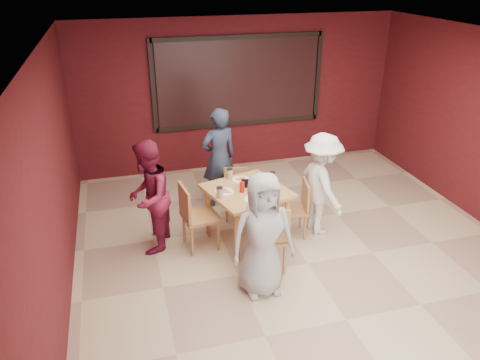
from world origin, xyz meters
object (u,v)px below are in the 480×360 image
object	(u,v)px
chair_back	(236,190)
chair_front	(269,236)
diner_left	(149,197)
dining_table	(247,196)
chair_left	(194,213)
diner_front	(263,235)
chair_right	(297,205)
diner_back	(219,158)
diner_right	(321,184)

from	to	relation	value
chair_back	chair_front	bearing A→B (deg)	-89.68
diner_left	chair_front	bearing A→B (deg)	73.47
dining_table	diner_left	bearing A→B (deg)	173.89
dining_table	chair_front	bearing A→B (deg)	-86.76
chair_left	diner_left	distance (m)	0.65
chair_left	diner_front	distance (m)	1.30
diner_left	dining_table	bearing A→B (deg)	102.45
dining_table	diner_front	xyz separation A→B (m)	(-0.14, -1.15, 0.08)
chair_right	diner_back	distance (m)	1.55
chair_left	chair_back	bearing A→B (deg)	43.66
dining_table	diner_right	size ratio (longest dim) A/B	0.82
dining_table	diner_left	size ratio (longest dim) A/B	0.79
chair_right	diner_front	size ratio (longest dim) A/B	0.54
chair_front	chair_left	distance (m)	1.13
chair_front	diner_back	size ratio (longest dim) A/B	0.59
chair_right	diner_back	bearing A→B (deg)	124.63
dining_table	chair_right	xyz separation A→B (m)	(0.73, -0.07, -0.22)
chair_back	diner_left	xyz separation A→B (m)	(-1.37, -0.58, 0.35)
diner_left	diner_right	xyz separation A→B (m)	(2.42, -0.20, -0.03)
chair_front	chair_back	bearing A→B (deg)	90.32
diner_right	diner_back	bearing A→B (deg)	38.63
chair_back	diner_left	distance (m)	1.53
chair_front	chair_left	xyz separation A→B (m)	(-0.80, 0.80, 0.00)
dining_table	chair_right	size ratio (longest dim) A/B	1.48
diner_left	diner_right	distance (m)	2.43
diner_left	diner_right	size ratio (longest dim) A/B	1.04
chair_left	chair_right	bearing A→B (deg)	-1.63
diner_back	diner_right	size ratio (longest dim) A/B	1.07
chair_left	diner_back	size ratio (longest dim) A/B	0.59
chair_right	diner_right	size ratio (longest dim) A/B	0.56
chair_left	chair_right	world-z (taller)	chair_left
chair_back	chair_right	distance (m)	1.06
diner_front	diner_right	distance (m)	1.65
chair_back	diner_back	xyz separation A→B (m)	(-0.16, 0.45, 0.38)
chair_front	chair_left	size ratio (longest dim) A/B	0.99
chair_back	diner_right	size ratio (longest dim) A/B	0.51
diner_front	chair_left	bearing A→B (deg)	117.16
diner_left	chair_left	bearing A→B (deg)	92.50
diner_front	diner_right	size ratio (longest dim) A/B	1.02
dining_table	diner_right	bearing A→B (deg)	-2.85
chair_back	diner_left	bearing A→B (deg)	-156.88
chair_front	chair_back	size ratio (longest dim) A/B	1.24
chair_back	chair_right	xyz separation A→B (m)	(0.70, -0.79, 0.04)
diner_right	chair_back	bearing A→B (deg)	47.41
chair_back	chair_left	size ratio (longest dim) A/B	0.80
dining_table	chair_front	world-z (taller)	chair_front
diner_left	diner_right	world-z (taller)	diner_left
dining_table	chair_back	xyz separation A→B (m)	(0.04, 0.73, -0.26)
chair_front	diner_left	bearing A→B (deg)	144.91
dining_table	chair_back	bearing A→B (deg)	86.99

